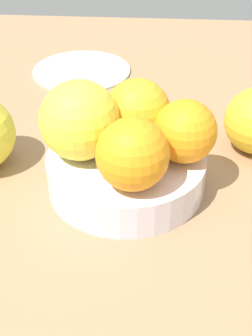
# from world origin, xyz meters

# --- Properties ---
(ground_plane) EXTENTS (1.10, 1.10, 0.02)m
(ground_plane) POSITION_xyz_m (0.00, 0.00, -0.01)
(ground_plane) COLOR #997551
(fruit_bowl) EXTENTS (0.17, 0.17, 0.04)m
(fruit_bowl) POSITION_xyz_m (0.00, 0.00, 0.02)
(fruit_bowl) COLOR silver
(fruit_bowl) RESTS_ON ground_plane
(orange_in_bowl_0) EXTENTS (0.07, 0.07, 0.07)m
(orange_in_bowl_0) POSITION_xyz_m (0.03, -0.01, 0.07)
(orange_in_bowl_0) COLOR #F9A823
(orange_in_bowl_0) RESTS_ON fruit_bowl
(orange_in_bowl_1) EXTENTS (0.07, 0.07, 0.07)m
(orange_in_bowl_1) POSITION_xyz_m (-0.05, -0.01, 0.07)
(orange_in_bowl_1) COLOR orange
(orange_in_bowl_1) RESTS_ON fruit_bowl
(orange_in_bowl_2) EXTENTS (0.06, 0.06, 0.06)m
(orange_in_bowl_2) POSITION_xyz_m (0.00, -0.06, 0.07)
(orange_in_bowl_2) COLOR orange
(orange_in_bowl_2) RESTS_ON fruit_bowl
(orange_in_bowl_3) EXTENTS (0.08, 0.08, 0.08)m
(orange_in_bowl_3) POSITION_xyz_m (0.00, 0.05, 0.08)
(orange_in_bowl_3) COLOR yellow
(orange_in_bowl_3) RESTS_ON fruit_bowl
(side_plate) EXTENTS (0.15, 0.15, 0.01)m
(side_plate) POSITION_xyz_m (0.29, 0.09, 0.00)
(side_plate) COLOR silver
(side_plate) RESTS_ON ground_plane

